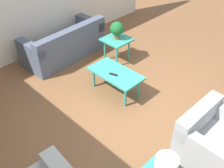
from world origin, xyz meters
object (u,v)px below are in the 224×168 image
sofa (65,45)px  coffee_table (116,75)px  armchair (210,139)px  side_table_plant (117,42)px  potted_plant (117,29)px  table_lamp (166,167)px

sofa → coffee_table: size_ratio=1.90×
armchair → sofa: bearing=87.7°
armchair → side_table_plant: size_ratio=1.72×
sofa → armchair: bearing=83.2°
coffee_table → side_table_plant: (0.80, -0.87, 0.07)m
armchair → potted_plant: bearing=72.2°
sofa → armchair: size_ratio=1.99×
coffee_table → side_table_plant: side_table_plant is taller
armchair → potted_plant: 3.04m
potted_plant → coffee_table: bearing=132.7°
table_lamp → side_table_plant: bearing=-37.4°
sofa → potted_plant: bearing=124.7°
sofa → side_table_plant: size_ratio=3.43×
sofa → table_lamp: table_lamp is taller
sofa → table_lamp: bearing=66.3°
side_table_plant → potted_plant: potted_plant is taller
side_table_plant → armchair: bearing=161.0°
coffee_table → potted_plant: potted_plant is taller
side_table_plant → table_lamp: size_ratio=1.44×
sofa → coffee_table: sofa is taller
coffee_table → side_table_plant: 1.18m
side_table_plant → potted_plant: bearing=0.0°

